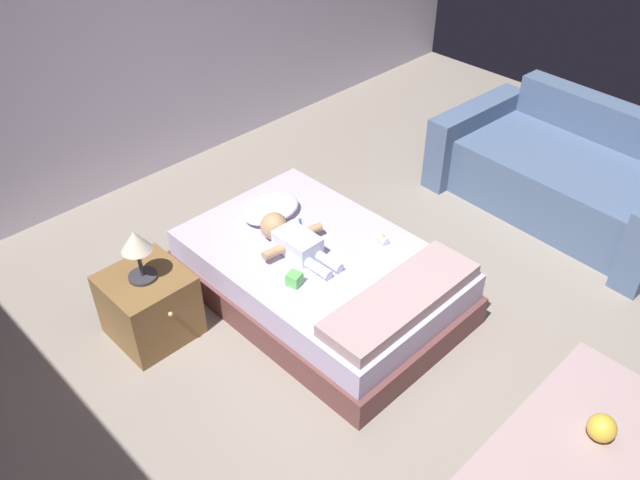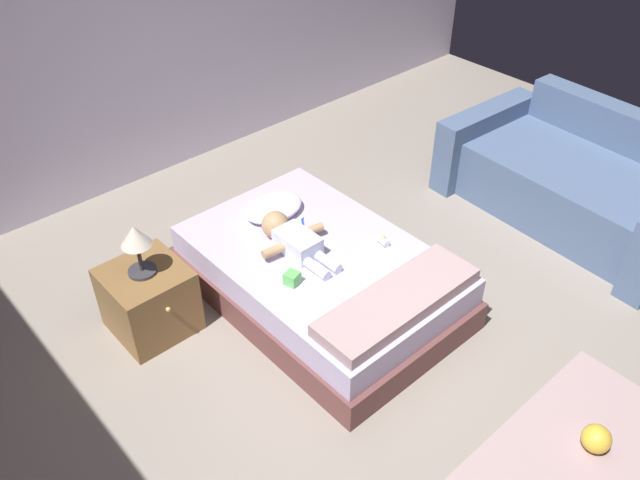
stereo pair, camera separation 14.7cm
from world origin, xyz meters
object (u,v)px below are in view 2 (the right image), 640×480
at_px(lamp, 136,241).
at_px(bed, 320,276).
at_px(toy_ball, 596,439).
at_px(toy_block, 292,278).
at_px(baby_bottle, 383,240).
at_px(couch, 579,181).
at_px(toothbrush, 303,223).
at_px(nightstand, 149,300).
at_px(pillow, 274,207).
at_px(baby, 291,238).

bearing_deg(lamp, bed, -28.12).
height_order(lamp, toy_ball, lamp).
height_order(bed, toy_block, toy_block).
bearing_deg(baby_bottle, couch, -11.76).
bearing_deg(toothbrush, nightstand, 169.05).
xyz_separation_m(toy_ball, toy_block, (-0.62, 1.72, 0.35)).
bearing_deg(nightstand, pillow, 0.79).
bearing_deg(pillow, baby_bottle, -66.93).
bearing_deg(toy_block, toy_ball, -70.31).
distance_m(nightstand, lamp, 0.47).
bearing_deg(couch, bed, 164.96).
relative_size(toothbrush, lamp, 0.37).
relative_size(nightstand, lamp, 1.48).
distance_m(pillow, nightstand, 1.03).
relative_size(bed, couch, 0.93).
relative_size(pillow, nightstand, 0.85).
bearing_deg(pillow, bed, -95.14).
bearing_deg(lamp, toy_ball, -61.79).
xyz_separation_m(lamp, toy_ball, (1.26, -2.35, -0.61)).
xyz_separation_m(toy_block, baby_bottle, (0.68, -0.10, -0.01)).
bearing_deg(toy_block, nightstand, 135.90).
relative_size(pillow, toy_block, 4.33).
xyz_separation_m(nightstand, toy_ball, (1.26, -2.35, -0.14)).
bearing_deg(pillow, toy_ball, -83.97).
height_order(bed, baby_bottle, baby_bottle).
bearing_deg(pillow, lamp, -179.21).
bearing_deg(couch, toothbrush, 156.51).
xyz_separation_m(bed, baby, (-0.10, 0.16, 0.27)).
height_order(pillow, toy_ball, pillow).
distance_m(lamp, toy_block, 0.93).
height_order(lamp, baby_bottle, lamp).
bearing_deg(toy_ball, toy_block, 109.69).
bearing_deg(pillow, baby, -111.92).
relative_size(bed, lamp, 5.32).
xyz_separation_m(bed, toy_block, (-0.32, -0.11, 0.24)).
distance_m(couch, nightstand, 3.30).
bearing_deg(baby, toothbrush, 33.33).
xyz_separation_m(toothbrush, baby_bottle, (0.24, -0.51, 0.02)).
height_order(pillow, baby_bottle, pillow).
relative_size(lamp, baby_bottle, 3.61).
bearing_deg(lamp, nightstand, -90.00).
distance_m(couch, toy_block, 2.52).
bearing_deg(toy_block, pillow, 59.97).
height_order(toothbrush, toy_ball, toothbrush).
bearing_deg(lamp, baby, -22.16).
xyz_separation_m(baby, lamp, (-0.86, 0.35, 0.22)).
height_order(toy_block, baby_bottle, toy_block).
distance_m(couch, toy_ball, 2.25).
relative_size(nightstand, baby_bottle, 5.34).
height_order(toothbrush, toy_block, toy_block).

